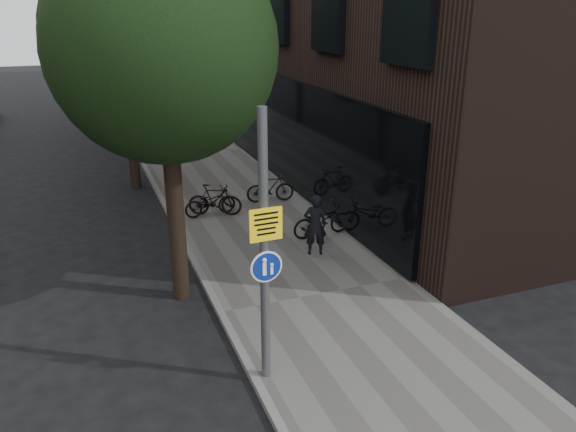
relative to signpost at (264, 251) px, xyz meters
name	(u,v)px	position (x,y,z in m)	size (l,w,h in m)	color
ground	(388,392)	(1.80, -1.02, -2.44)	(120.00, 120.00, 0.00)	black
sidewalk	(237,202)	(2.05, 8.98, -2.38)	(4.50, 60.00, 0.12)	#63615C
curb_edge	(167,211)	(-0.20, 8.98, -2.38)	(0.15, 60.00, 0.13)	slate
street_tree_near	(166,58)	(-0.73, 3.62, 2.67)	(4.40, 4.40, 7.50)	black
street_tree_mid	(123,36)	(-0.73, 12.12, 2.67)	(5.00, 5.00, 7.80)	black
street_tree_far	(104,26)	(-0.73, 21.12, 2.67)	(5.00, 5.00, 7.80)	black
signpost	(264,251)	(0.00, 0.00, 0.00)	(0.53, 0.15, 4.60)	#595B5E
pedestrian	(315,225)	(2.76, 4.30, -1.53)	(0.58, 0.38, 1.59)	black
parked_bike_facade_near	(322,220)	(3.41, 5.34, -1.87)	(0.60, 1.73, 0.91)	black
parked_bike_facade_far	(270,188)	(3.03, 8.51, -1.86)	(0.43, 1.54, 0.92)	black
parked_bike_curb_near	(210,202)	(0.94, 7.98, -1.91)	(0.55, 1.58, 0.83)	black
parked_bike_curb_far	(215,200)	(1.08, 7.93, -1.84)	(0.45, 1.61, 0.97)	black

